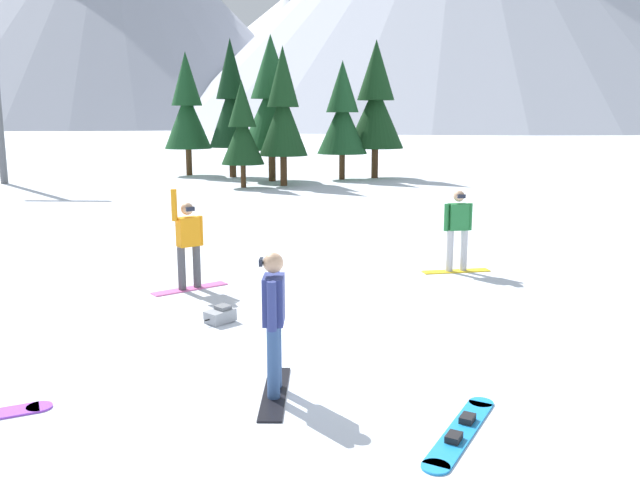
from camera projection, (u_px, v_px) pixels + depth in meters
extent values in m
plane|color=silver|center=(395.00, 354.00, 9.19)|extent=(800.00, 800.00, 0.00)
cube|color=black|center=(275.00, 393.00, 7.87)|extent=(0.33, 1.56, 0.02)
cylinder|color=#335184|center=(273.00, 363.00, 7.63)|extent=(0.15, 0.15, 0.87)
cylinder|color=#335184|center=(276.00, 353.00, 7.94)|extent=(0.15, 0.15, 0.87)
cube|color=navy|center=(274.00, 300.00, 7.65)|extent=(0.25, 0.41, 0.57)
cylinder|color=navy|center=(272.00, 306.00, 7.40)|extent=(0.11, 0.11, 0.58)
cylinder|color=navy|center=(275.00, 294.00, 7.91)|extent=(0.11, 0.11, 0.58)
sphere|color=tan|center=(273.00, 263.00, 7.57)|extent=(0.24, 0.24, 0.24)
cube|color=black|center=(261.00, 262.00, 7.57)|extent=(0.05, 0.17, 0.08)
cube|color=pink|center=(190.00, 289.00, 12.65)|extent=(1.34, 1.18, 0.02)
cylinder|color=#4C4C51|center=(197.00, 266.00, 12.66)|extent=(0.15, 0.15, 0.83)
cylinder|color=#4C4C51|center=(182.00, 268.00, 12.47)|extent=(0.15, 0.15, 0.83)
cube|color=orange|center=(188.00, 232.00, 12.44)|extent=(0.46, 0.44, 0.56)
cylinder|color=orange|center=(200.00, 231.00, 12.60)|extent=(0.11, 0.11, 0.58)
cylinder|color=orange|center=(174.00, 205.00, 12.19)|extent=(0.11, 0.11, 0.60)
sphere|color=tan|center=(187.00, 209.00, 12.36)|extent=(0.24, 0.24, 0.24)
cube|color=black|center=(190.00, 209.00, 12.25)|extent=(0.16, 0.14, 0.08)
cube|color=yellow|center=(456.00, 271.00, 14.09)|extent=(1.50, 0.61, 0.02)
cylinder|color=#B7B7BC|center=(464.00, 250.00, 14.03)|extent=(0.15, 0.15, 0.89)
cylinder|color=#B7B7BC|center=(450.00, 251.00, 13.97)|extent=(0.15, 0.15, 0.89)
cube|color=#237238|center=(458.00, 217.00, 13.87)|extent=(0.44, 0.32, 0.57)
cylinder|color=#237238|center=(470.00, 217.00, 13.91)|extent=(0.11, 0.11, 0.58)
cylinder|color=#237238|center=(447.00, 217.00, 13.82)|extent=(0.11, 0.11, 0.58)
sphere|color=tan|center=(459.00, 196.00, 13.78)|extent=(0.24, 0.24, 0.24)
cube|color=black|center=(462.00, 196.00, 13.65)|extent=(0.17, 0.08, 0.08)
cylinder|color=#993FD8|center=(39.00, 407.00, 7.48)|extent=(0.39, 0.39, 0.02)
cube|color=#1E8CD8|center=(461.00, 432.00, 6.89)|extent=(0.97, 1.57, 0.02)
cylinder|color=#1E8CD8|center=(436.00, 467.00, 6.20)|extent=(0.38, 0.38, 0.02)
cylinder|color=#1E8CD8|center=(481.00, 403.00, 7.59)|extent=(0.38, 0.38, 0.02)
cube|color=black|center=(454.00, 437.00, 6.67)|extent=(0.21, 0.24, 0.07)
cube|color=black|center=(467.00, 418.00, 7.09)|extent=(0.21, 0.24, 0.07)
cube|color=gray|center=(220.00, 316.00, 10.58)|extent=(0.54, 0.55, 0.22)
cube|color=slate|center=(223.00, 307.00, 10.60)|extent=(0.30, 0.30, 0.07)
cylinder|color=black|center=(208.00, 320.00, 10.42)|extent=(0.10, 0.10, 0.02)
cylinder|color=#472D19|center=(272.00, 165.00, 33.98)|extent=(0.37, 0.37, 1.64)
cone|color=#194723|center=(271.00, 115.00, 33.50)|extent=(3.24, 3.24, 3.49)
cone|color=#194723|center=(271.00, 66.00, 33.05)|extent=(2.11, 2.11, 3.20)
cylinder|color=#472D19|center=(284.00, 171.00, 31.68)|extent=(0.33, 0.33, 1.46)
cone|color=#143819|center=(283.00, 123.00, 31.25)|extent=(2.36, 2.36, 3.11)
cone|color=#143819|center=(283.00, 76.00, 30.85)|extent=(1.53, 1.53, 2.85)
cylinder|color=#472D19|center=(375.00, 163.00, 35.75)|extent=(0.37, 0.37, 1.63)
cone|color=#143819|center=(375.00, 116.00, 35.27)|extent=(3.10, 3.10, 3.46)
cone|color=#143819|center=(376.00, 70.00, 34.82)|extent=(2.01, 2.01, 3.18)
cylinder|color=#472D19|center=(233.00, 162.00, 36.26)|extent=(0.38, 0.38, 1.66)
cone|color=black|center=(232.00, 115.00, 35.78)|extent=(2.51, 2.51, 3.53)
cone|color=black|center=(230.00, 69.00, 35.32)|extent=(1.63, 1.63, 3.23)
cylinder|color=#472D19|center=(342.00, 167.00, 34.91)|extent=(0.31, 0.31, 1.38)
cone|color=#194723|center=(342.00, 126.00, 34.51)|extent=(2.66, 2.66, 2.93)
cone|color=#194723|center=(343.00, 86.00, 34.13)|extent=(1.73, 1.73, 2.68)
cylinder|color=#472D19|center=(189.00, 162.00, 37.41)|extent=(0.35, 0.35, 1.53)
cone|color=#194723|center=(187.00, 120.00, 36.97)|extent=(2.65, 2.65, 3.25)
cone|color=#194723|center=(186.00, 78.00, 36.54)|extent=(1.72, 1.72, 2.98)
cylinder|color=#472D19|center=(243.00, 176.00, 30.88)|extent=(0.25, 0.25, 1.10)
cone|color=#143819|center=(243.00, 139.00, 30.56)|extent=(2.03, 2.03, 2.35)
cone|color=#143819|center=(242.00, 103.00, 30.26)|extent=(1.32, 1.32, 2.15)
cone|color=#9EA3B2|center=(112.00, 8.00, 226.35)|extent=(161.88, 161.88, 81.58)
cone|color=#8C93A3|center=(285.00, 63.00, 241.85)|extent=(104.22, 104.22, 46.45)
cone|color=white|center=(285.00, 24.00, 239.26)|extent=(46.90, 46.90, 18.58)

